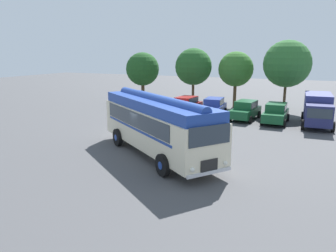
% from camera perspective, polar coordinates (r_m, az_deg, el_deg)
% --- Properties ---
extents(ground_plane, '(120.00, 120.00, 0.00)m').
position_cam_1_polar(ground_plane, '(19.19, -2.36, -4.87)').
color(ground_plane, '#474749').
extents(vintage_bus, '(9.59, 7.91, 3.49)m').
position_cam_1_polar(vintage_bus, '(18.54, -1.92, 0.56)').
color(vintage_bus, beige).
rests_on(vintage_bus, ground).
extents(car_near_left, '(2.25, 4.34, 1.66)m').
position_cam_1_polar(car_near_left, '(31.39, 3.13, 3.62)').
color(car_near_left, maroon).
rests_on(car_near_left, ground).
extents(car_mid_left, '(2.21, 4.32, 1.66)m').
position_cam_1_polar(car_mid_left, '(30.67, 7.95, 3.30)').
color(car_mid_left, navy).
rests_on(car_mid_left, ground).
extents(car_mid_right, '(2.28, 4.35, 1.66)m').
position_cam_1_polar(car_mid_right, '(29.52, 13.33, 2.71)').
color(car_mid_right, '#144C28').
rests_on(car_mid_right, ground).
extents(car_far_right, '(1.99, 4.21, 1.66)m').
position_cam_1_polar(car_far_right, '(28.71, 18.25, 2.14)').
color(car_far_right, '#144C28').
rests_on(car_far_right, ground).
extents(box_van, '(2.54, 5.85, 2.50)m').
position_cam_1_polar(box_van, '(29.00, 24.62, 2.76)').
color(box_van, navy).
rests_on(box_van, ground).
extents(tree_far_left, '(3.88, 3.88, 5.82)m').
position_cam_1_polar(tree_far_left, '(39.30, -4.51, 9.77)').
color(tree_far_left, '#4C3823').
rests_on(tree_far_left, ground).
extents(tree_left_of_centre, '(4.02, 4.02, 6.27)m').
position_cam_1_polar(tree_left_of_centre, '(36.61, 4.52, 10.17)').
color(tree_left_of_centre, '#4C3823').
rests_on(tree_left_of_centre, ground).
extents(tree_centre, '(3.67, 3.67, 5.91)m').
position_cam_1_polar(tree_centre, '(35.79, 11.66, 9.59)').
color(tree_centre, '#4C3823').
rests_on(tree_centre, ground).
extents(tree_right_of_centre, '(4.54, 4.54, 6.99)m').
position_cam_1_polar(tree_right_of_centre, '(34.10, 19.86, 10.23)').
color(tree_right_of_centre, '#4C3823').
rests_on(tree_right_of_centre, ground).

